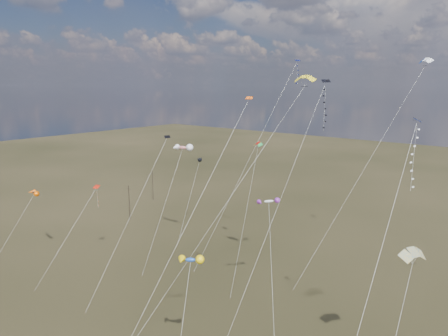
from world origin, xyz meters
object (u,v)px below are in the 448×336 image
Objects in this scene: diamond_black_high at (319,118)px; parafoil_yellow at (304,78)px; novelty_black_orange at (34,193)px; utility_pole_near at (129,202)px; utility_pole_far at (153,185)px.

parafoil_yellow is (-1.90, -0.68, 4.71)m from diamond_black_high.
utility_pole_near is at bearing 101.21° from novelty_black_orange.
utility_pole_far is 40.44m from novelty_black_orange.
parafoil_yellow is at bearing -23.24° from utility_pole_far.
novelty_black_orange reaches higher than utility_pole_far.
utility_pole_near is 0.26× the size of diamond_black_high.
utility_pole_near is at bearing 169.04° from diamond_black_high.
utility_pole_near is 16.12m from utility_pole_far.
diamond_black_high is 2.47× the size of novelty_black_orange.
diamond_black_high reaches higher than novelty_black_orange.
utility_pole_far is 0.63× the size of novelty_black_orange.
utility_pole_near is at bearing 167.87° from parafoil_yellow.
utility_pole_far is 67.96m from parafoil_yellow.
diamond_black_high is 5.12m from parafoil_yellow.
utility_pole_far is at bearing 119.74° from utility_pole_near.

